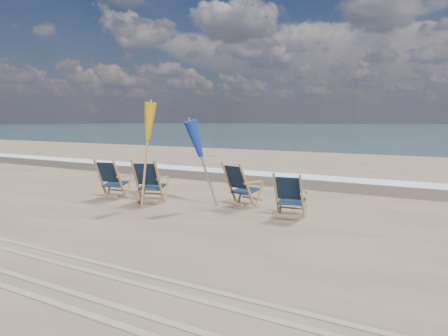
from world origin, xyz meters
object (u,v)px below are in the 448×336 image
object	(u,v)px
beach_chair_1	(159,182)
beach_chair_2	(246,186)
beach_chair_0	(119,179)
beach_chair_3	(302,197)
umbrella_yellow	(145,126)
umbrella_blue	(205,140)

from	to	relation	value
beach_chair_1	beach_chair_2	xyz separation A→B (m)	(2.07, 0.57, -0.01)
beach_chair_0	beach_chair_3	size ratio (longest dim) A/B	1.09
beach_chair_0	beach_chair_2	world-z (taller)	beach_chair_2
beach_chair_0	umbrella_yellow	xyz separation A→B (m)	(1.11, -0.22, 1.34)
beach_chair_2	beach_chair_3	xyz separation A→B (m)	(1.46, -0.35, -0.05)
beach_chair_3	umbrella_blue	world-z (taller)	umbrella_blue
beach_chair_0	beach_chair_3	distance (m)	4.77
beach_chair_0	umbrella_blue	size ratio (longest dim) A/B	0.50
beach_chair_0	beach_chair_2	distance (m)	3.37
beach_chair_2	umbrella_blue	bearing A→B (deg)	31.92
umbrella_yellow	beach_chair_3	bearing A→B (deg)	8.19
beach_chair_0	beach_chair_2	xyz separation A→B (m)	(3.30, 0.65, 0.01)
beach_chair_2	beach_chair_3	world-z (taller)	beach_chair_2
beach_chair_2	umbrella_yellow	world-z (taller)	umbrella_yellow
beach_chair_2	beach_chair_3	distance (m)	1.50
beach_chair_3	beach_chair_0	bearing A→B (deg)	-4.76
beach_chair_3	umbrella_blue	xyz separation A→B (m)	(-2.40, 0.08, 1.07)
beach_chair_0	beach_chair_1	size ratio (longest dim) A/B	0.96
beach_chair_1	beach_chair_2	world-z (taller)	beach_chair_1
beach_chair_2	beach_chair_3	size ratio (longest dim) A/B	1.12
beach_chair_2	beach_chair_0	bearing A→B (deg)	26.94
umbrella_yellow	beach_chair_1	bearing A→B (deg)	67.40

